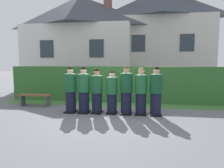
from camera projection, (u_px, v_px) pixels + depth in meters
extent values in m
plane|color=slate|center=(112.00, 114.00, 7.30)|extent=(60.00, 60.00, 0.00)
cylinder|color=black|center=(71.00, 102.00, 7.46)|extent=(0.36, 0.36, 0.76)
cube|color=black|center=(71.00, 112.00, 7.50)|extent=(0.40, 0.49, 0.05)
cylinder|color=#19512D|center=(70.00, 83.00, 7.39)|extent=(0.43, 0.43, 0.63)
cylinder|color=white|center=(70.00, 74.00, 7.35)|extent=(0.27, 0.27, 0.03)
cube|color=gold|center=(73.00, 79.00, 7.57)|extent=(0.04, 0.01, 0.28)
sphere|color=beige|center=(70.00, 70.00, 7.34)|extent=(0.21, 0.21, 0.21)
sphere|color=black|center=(70.00, 69.00, 7.34)|extent=(0.20, 0.20, 0.20)
cylinder|color=black|center=(84.00, 102.00, 7.39)|extent=(0.36, 0.36, 0.76)
cube|color=black|center=(84.00, 112.00, 7.43)|extent=(0.39, 0.48, 0.05)
cylinder|color=#1E5B33|center=(84.00, 83.00, 7.31)|extent=(0.43, 0.43, 0.63)
cylinder|color=white|center=(84.00, 74.00, 7.28)|extent=(0.27, 0.27, 0.03)
cube|color=#236038|center=(85.00, 79.00, 7.50)|extent=(0.04, 0.01, 0.28)
sphere|color=beige|center=(84.00, 71.00, 7.27)|extent=(0.21, 0.21, 0.21)
sphere|color=black|center=(84.00, 69.00, 7.26)|extent=(0.20, 0.20, 0.20)
cylinder|color=black|center=(97.00, 103.00, 7.35)|extent=(0.35, 0.35, 0.73)
cube|color=black|center=(97.00, 112.00, 7.39)|extent=(0.39, 0.47, 0.05)
cylinder|color=#19512D|center=(97.00, 84.00, 7.28)|extent=(0.41, 0.41, 0.60)
cylinder|color=white|center=(97.00, 76.00, 7.25)|extent=(0.26, 0.26, 0.03)
cube|color=#236038|center=(98.00, 80.00, 7.46)|extent=(0.04, 0.01, 0.26)
sphere|color=tan|center=(97.00, 72.00, 7.24)|extent=(0.21, 0.21, 0.21)
sphere|color=black|center=(97.00, 71.00, 7.23)|extent=(0.19, 0.19, 0.19)
cube|color=white|center=(99.00, 86.00, 7.55)|extent=(0.15, 0.02, 0.20)
cylinder|color=black|center=(112.00, 104.00, 7.29)|extent=(0.33, 0.33, 0.70)
cube|color=black|center=(112.00, 113.00, 7.32)|extent=(0.37, 0.45, 0.05)
cylinder|color=#1E5B33|center=(112.00, 86.00, 7.22)|extent=(0.40, 0.40, 0.58)
cylinder|color=white|center=(112.00, 77.00, 7.19)|extent=(0.25, 0.25, 0.03)
cube|color=navy|center=(113.00, 82.00, 7.39)|extent=(0.04, 0.01, 0.25)
sphere|color=beige|center=(112.00, 74.00, 7.17)|extent=(0.20, 0.20, 0.20)
sphere|color=black|center=(112.00, 73.00, 7.17)|extent=(0.18, 0.18, 0.18)
cylinder|color=black|center=(126.00, 103.00, 7.21)|extent=(0.37, 0.37, 0.78)
cube|color=black|center=(126.00, 113.00, 7.24)|extent=(0.42, 0.50, 0.05)
cylinder|color=#144728|center=(126.00, 83.00, 7.13)|extent=(0.44, 0.44, 0.64)
cylinder|color=white|center=(126.00, 73.00, 7.10)|extent=(0.27, 0.27, 0.03)
cube|color=navy|center=(127.00, 79.00, 7.32)|extent=(0.04, 0.01, 0.28)
sphere|color=tan|center=(126.00, 70.00, 7.08)|extent=(0.22, 0.22, 0.22)
sphere|color=#472D19|center=(126.00, 69.00, 7.08)|extent=(0.20, 0.20, 0.20)
cylinder|color=black|center=(141.00, 104.00, 7.14)|extent=(0.36, 0.36, 0.75)
cube|color=black|center=(141.00, 114.00, 7.17)|extent=(0.40, 0.48, 0.05)
cylinder|color=#1E5B33|center=(141.00, 84.00, 7.06)|extent=(0.42, 0.42, 0.62)
cylinder|color=white|center=(141.00, 75.00, 7.03)|extent=(0.26, 0.26, 0.03)
cube|color=gold|center=(141.00, 80.00, 7.25)|extent=(0.04, 0.01, 0.27)
sphere|color=tan|center=(141.00, 71.00, 7.02)|extent=(0.21, 0.21, 0.21)
sphere|color=olive|center=(141.00, 70.00, 7.01)|extent=(0.19, 0.19, 0.19)
cube|color=white|center=(142.00, 86.00, 7.34)|extent=(0.15, 0.01, 0.20)
cylinder|color=black|center=(156.00, 104.00, 7.05)|extent=(0.37, 0.37, 0.76)
cube|color=black|center=(155.00, 114.00, 7.09)|extent=(0.38, 0.48, 0.05)
cylinder|color=#144728|center=(156.00, 84.00, 6.98)|extent=(0.43, 0.43, 0.63)
cylinder|color=white|center=(156.00, 74.00, 6.94)|extent=(0.27, 0.27, 0.03)
cube|color=gold|center=(156.00, 80.00, 7.17)|extent=(0.04, 0.01, 0.28)
sphere|color=tan|center=(156.00, 71.00, 6.93)|extent=(0.22, 0.22, 0.22)
sphere|color=black|center=(156.00, 69.00, 6.93)|extent=(0.20, 0.20, 0.20)
cube|color=#33662D|center=(120.00, 84.00, 9.54)|extent=(10.30, 0.70, 1.60)
cube|color=beige|center=(160.00, 53.00, 15.12)|extent=(6.91, 3.04, 4.91)
pyramid|color=#424751|center=(162.00, 3.00, 14.75)|extent=(7.32, 3.22, 2.07)
cube|color=brown|center=(190.00, 1.00, 14.44)|extent=(0.50, 0.50, 1.86)
cube|color=#2D3842|center=(138.00, 43.00, 13.80)|extent=(0.90, 0.04, 1.10)
cube|color=#2D3842|center=(187.00, 43.00, 13.30)|extent=(0.90, 0.04, 1.10)
cube|color=silver|center=(81.00, 58.00, 14.94)|extent=(7.24, 3.87, 4.25)
pyramid|color=#424751|center=(80.00, 12.00, 14.60)|extent=(7.67, 4.10, 2.17)
cube|color=brown|center=(108.00, 9.00, 14.27)|extent=(0.50, 0.50, 1.95)
cube|color=#2D3842|center=(47.00, 49.00, 13.23)|extent=(0.90, 0.04, 1.10)
cube|color=#2D3842|center=(96.00, 48.00, 12.71)|extent=(0.90, 0.04, 1.10)
cube|color=brown|center=(35.00, 95.00, 8.56)|extent=(1.41, 0.40, 0.06)
cube|color=#4C4C51|center=(23.00, 100.00, 8.66)|extent=(0.09, 0.32, 0.42)
cube|color=#4C4C51|center=(48.00, 101.00, 8.52)|extent=(0.09, 0.32, 0.42)
cube|color=#477A38|center=(118.00, 105.00, 8.84)|extent=(10.30, 0.90, 0.01)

